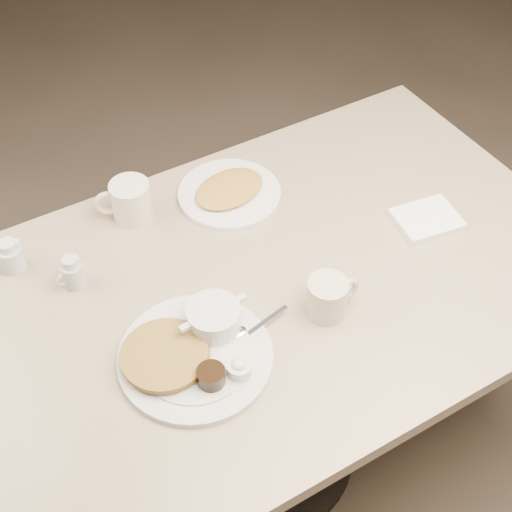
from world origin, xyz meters
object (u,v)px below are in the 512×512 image
main_plate (195,348)px  creamer_right (10,256)px  coffee_mug_far (130,201)px  coffee_mug_near (328,297)px  hash_plate (229,192)px  creamer_left (72,273)px  diner_table (260,330)px

main_plate → creamer_right: bearing=120.4°
main_plate → coffee_mug_far: 0.44m
coffee_mug_near → creamer_right: size_ratio=1.44×
main_plate → hash_plate: 0.48m
creamer_right → coffee_mug_near: bearing=-40.5°
coffee_mug_near → coffee_mug_far: (-0.24, 0.48, 0.00)m
creamer_right → main_plate: bearing=-59.6°
coffee_mug_far → creamer_left: coffee_mug_far is taller
creamer_right → diner_table: bearing=-35.2°
main_plate → coffee_mug_near: (0.29, -0.04, 0.02)m
coffee_mug_far → creamer_right: 0.30m
main_plate → coffee_mug_near: bearing=-8.0°
coffee_mug_near → creamer_left: size_ratio=1.54×
coffee_mug_near → hash_plate: size_ratio=0.41×
diner_table → creamer_right: 0.59m
diner_table → creamer_right: (-0.45, 0.32, 0.21)m
diner_table → creamer_left: creamer_left is taller
coffee_mug_near → coffee_mug_far: coffee_mug_far is taller
coffee_mug_far → creamer_left: (-0.19, -0.13, -0.01)m
coffee_mug_far → creamer_left: size_ratio=1.82×
coffee_mug_far → creamer_right: size_ratio=1.70×
diner_table → main_plate: (-0.21, -0.10, 0.19)m
main_plate → creamer_left: 0.33m
coffee_mug_far → hash_plate: coffee_mug_far is taller
main_plate → coffee_mug_near: 0.30m
creamer_right → hash_plate: creamer_right is taller
coffee_mug_near → creamer_left: 0.55m
diner_table → coffee_mug_far: (-0.16, 0.34, 0.22)m
diner_table → coffee_mug_far: size_ratio=10.29×
main_plate → hash_plate: (0.29, 0.38, -0.01)m
diner_table → creamer_right: size_ratio=17.50×
diner_table → coffee_mug_near: 0.27m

